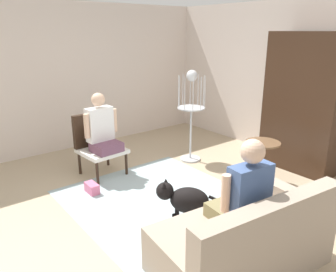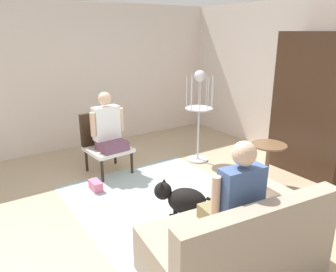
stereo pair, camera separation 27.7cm
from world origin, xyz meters
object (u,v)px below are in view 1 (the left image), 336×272
object	(u,v)px
dog	(185,199)
round_end_table	(262,157)
person_on_armchair	(102,128)
armoire_cabinet	(305,103)
person_on_couch	(244,193)
handbag	(92,188)
couch	(245,241)
armchair	(97,141)
bird_cage_stand	(191,109)

from	to	relation	value
dog	round_end_table	bearing A→B (deg)	96.31
person_on_armchair	armoire_cabinet	world-z (taller)	armoire_cabinet
person_on_couch	person_on_armchair	size ratio (longest dim) A/B	0.97
person_on_armchair	handbag	distance (m)	0.94
couch	round_end_table	world-z (taller)	couch
armchair	bird_cage_stand	bearing A→B (deg)	70.62
person_on_couch	round_end_table	world-z (taller)	person_on_couch
person_on_couch	handbag	xyz separation A→B (m)	(-2.30, -0.44, -0.72)
armchair	person_on_couch	distance (m)	2.93
person_on_couch	person_on_armchair	world-z (taller)	person_on_couch
couch	person_on_couch	world-z (taller)	person_on_couch
person_on_couch	armoire_cabinet	world-z (taller)	armoire_cabinet
person_on_couch	person_on_armchair	distance (m)	2.75
couch	bird_cage_stand	distance (m)	2.92
couch	armoire_cabinet	bearing A→B (deg)	111.68
armoire_cabinet	handbag	distance (m)	3.53
person_on_couch	handbag	size ratio (longest dim) A/B	3.52
person_on_couch	handbag	world-z (taller)	person_on_couch
dog	person_on_armchair	bearing A→B (deg)	-178.47
person_on_armchair	armoire_cabinet	xyz separation A→B (m)	(1.73, 2.70, 0.32)
bird_cage_stand	person_on_armchair	bearing A→B (deg)	-103.76
person_on_armchair	dog	bearing A→B (deg)	1.53
person_on_couch	dog	bearing A→B (deg)	176.98
handbag	round_end_table	bearing A→B (deg)	59.68
person_on_couch	couch	bearing A→B (deg)	14.77
armoire_cabinet	handbag	size ratio (longest dim) A/B	8.94
round_end_table	handbag	world-z (taller)	round_end_table
round_end_table	armchair	bearing A→B (deg)	-137.37
bird_cage_stand	armchair	bearing A→B (deg)	-109.38
round_end_table	armoire_cabinet	xyz separation A→B (m)	(0.02, 0.98, 0.68)
armchair	armoire_cabinet	world-z (taller)	armoire_cabinet
handbag	person_on_armchair	bearing A→B (deg)	136.29
person_on_armchair	dog	world-z (taller)	person_on_armchair
round_end_table	person_on_couch	bearing A→B (deg)	-58.71
armoire_cabinet	person_on_couch	bearing A→B (deg)	-69.29
bird_cage_stand	dog	bearing A→B (deg)	-43.67
couch	handbag	size ratio (longest dim) A/B	7.11
round_end_table	armoire_cabinet	bearing A→B (deg)	88.75
dog	bird_cage_stand	size ratio (longest dim) A/B	0.40
dog	handbag	distance (m)	1.55
armchair	round_end_table	distance (m)	2.56
armchair	person_on_armchair	size ratio (longest dim) A/B	1.08
armchair	person_on_armchair	xyz separation A→B (m)	(0.17, 0.01, 0.24)
couch	armchair	distance (m)	2.97
person_on_armchair	armoire_cabinet	distance (m)	3.22
armchair	handbag	xyz separation A→B (m)	(0.62, -0.42, -0.46)
armchair	person_on_couch	world-z (taller)	person_on_couch
person_on_couch	bird_cage_stand	world-z (taller)	bird_cage_stand
armchair	person_on_couch	bearing A→B (deg)	0.38
couch	dog	size ratio (longest dim) A/B	2.75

